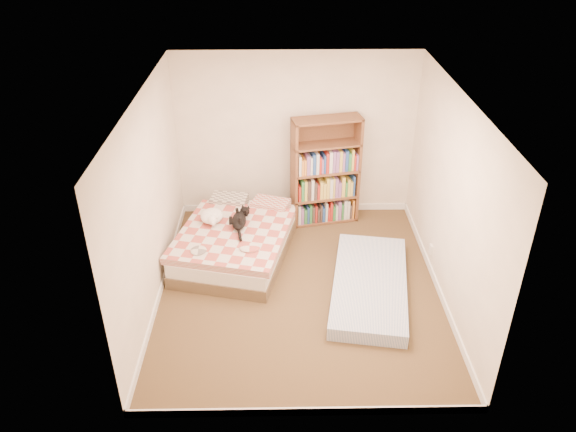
{
  "coord_description": "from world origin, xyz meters",
  "views": [
    {
      "loc": [
        -0.24,
        -5.68,
        4.4
      ],
      "look_at": [
        -0.14,
        0.3,
        0.89
      ],
      "focal_mm": 35.0,
      "sensor_mm": 36.0,
      "label": 1
    }
  ],
  "objects_px": {
    "bookshelf": "(325,184)",
    "bed": "(236,240)",
    "black_cat": "(239,219)",
    "floor_mattress": "(370,285)",
    "white_dog": "(212,216)"
  },
  "relations": [
    {
      "from": "black_cat",
      "to": "white_dog",
      "type": "distance_m",
      "value": 0.38
    },
    {
      "from": "bookshelf",
      "to": "bed",
      "type": "bearing_deg",
      "value": -155.65
    },
    {
      "from": "bed",
      "to": "black_cat",
      "type": "bearing_deg",
      "value": 56.09
    },
    {
      "from": "bed",
      "to": "bookshelf",
      "type": "bearing_deg",
      "value": 49.44
    },
    {
      "from": "floor_mattress",
      "to": "black_cat",
      "type": "relative_size",
      "value": 2.7
    },
    {
      "from": "bed",
      "to": "white_dog",
      "type": "xyz_separation_m",
      "value": [
        -0.32,
        0.11,
        0.31
      ]
    },
    {
      "from": "floor_mattress",
      "to": "black_cat",
      "type": "bearing_deg",
      "value": 161.31
    },
    {
      "from": "black_cat",
      "to": "white_dog",
      "type": "bearing_deg",
      "value": -173.6
    },
    {
      "from": "bookshelf",
      "to": "floor_mattress",
      "type": "bearing_deg",
      "value": -87.65
    },
    {
      "from": "black_cat",
      "to": "floor_mattress",
      "type": "bearing_deg",
      "value": -12.21
    },
    {
      "from": "bookshelf",
      "to": "black_cat",
      "type": "distance_m",
      "value": 1.51
    },
    {
      "from": "bookshelf",
      "to": "white_dog",
      "type": "bearing_deg",
      "value": -164.59
    },
    {
      "from": "bed",
      "to": "floor_mattress",
      "type": "bearing_deg",
      "value": -13.21
    },
    {
      "from": "white_dog",
      "to": "bookshelf",
      "type": "bearing_deg",
      "value": 60.11
    },
    {
      "from": "black_cat",
      "to": "bed",
      "type": "bearing_deg",
      "value": -120.97
    }
  ]
}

